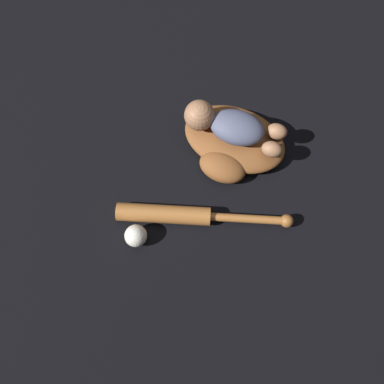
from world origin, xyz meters
TOP-DOWN VIEW (x-y plane):
  - ground_plane at (0.00, 0.00)m, footprint 6.00×6.00m
  - baseball_glove at (0.04, 0.06)m, footprint 0.35×0.28m
  - baby_figure at (0.07, 0.04)m, footprint 0.33×0.14m
  - baseball_bat at (0.10, 0.35)m, footprint 0.53×0.23m
  - baseball at (0.20, 0.46)m, footprint 0.07×0.07m

SIDE VIEW (x-z plane):
  - ground_plane at x=0.00m, z-range 0.00..0.00m
  - baseball_bat at x=0.10m, z-range 0.00..0.06m
  - baseball at x=0.20m, z-range 0.00..0.07m
  - baseball_glove at x=0.04m, z-range 0.00..0.07m
  - baby_figure at x=0.07m, z-range 0.07..0.16m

